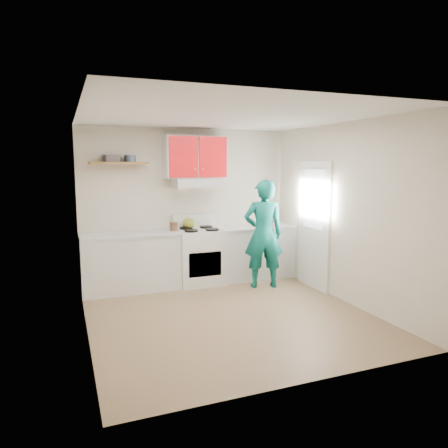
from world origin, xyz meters
name	(u,v)px	position (x,y,z in m)	size (l,w,h in m)	color
floor	(228,315)	(0.00, 0.00, 0.00)	(3.80, 3.80, 0.00)	brown
ceiling	(229,116)	(0.00, 0.00, 2.60)	(3.60, 3.80, 0.04)	white
back_wall	(187,206)	(0.00, 1.90, 1.30)	(3.60, 0.04, 2.60)	beige
front_wall	(309,245)	(0.00, -1.90, 1.30)	(3.60, 0.04, 2.60)	beige
left_wall	(83,226)	(-1.80, 0.00, 1.30)	(0.04, 3.80, 2.60)	beige
right_wall	(343,213)	(1.80, 0.00, 1.30)	(0.04, 3.80, 2.60)	beige
door	(314,225)	(1.78, 0.70, 1.02)	(0.05, 0.85, 2.05)	white
door_glass	(314,199)	(1.75, 0.70, 1.45)	(0.01, 0.55, 0.95)	white
counter_left	(130,263)	(-1.04, 1.60, 0.45)	(1.52, 0.60, 0.90)	silver
counter_right	(254,252)	(1.14, 1.60, 0.45)	(1.32, 0.60, 0.90)	silver
stove	(199,257)	(0.10, 1.57, 0.46)	(0.76, 0.65, 0.92)	white
range_hood	(197,183)	(0.10, 1.68, 1.70)	(0.76, 0.44, 0.15)	silver
upper_cabinets	(195,157)	(0.10, 1.73, 2.12)	(1.02, 0.33, 0.70)	red
shelf	(119,163)	(-1.15, 1.75, 2.02)	(0.90, 0.30, 0.04)	brown
books	(111,158)	(-1.27, 1.73, 2.09)	(0.22, 0.16, 0.11)	#40393D
tin	(130,158)	(-0.97, 1.74, 2.09)	(0.18, 0.18, 0.11)	#333D4C
kettle	(189,223)	(-0.03, 1.74, 1.01)	(0.22, 0.22, 0.18)	olive
crock	(174,227)	(-0.32, 1.63, 0.98)	(0.13, 0.13, 0.16)	#4A3020
cutting_board	(246,228)	(0.96, 1.58, 0.91)	(0.29, 0.21, 0.02)	olive
silicone_mat	(274,226)	(1.54, 1.62, 0.90)	(0.33, 0.27, 0.01)	#B31412
person	(263,234)	(1.02, 1.01, 0.88)	(0.64, 0.42, 1.76)	#0A6157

